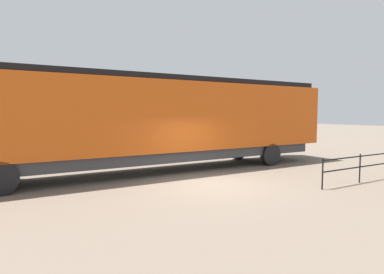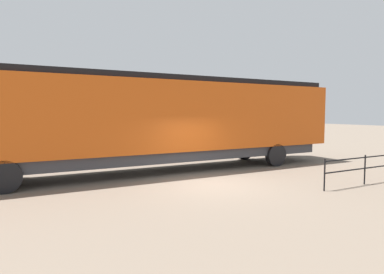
% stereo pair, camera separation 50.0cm
% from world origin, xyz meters
% --- Properties ---
extents(ground_plane, '(120.00, 120.00, 0.00)m').
position_xyz_m(ground_plane, '(0.00, 0.00, 0.00)').
color(ground_plane, '#756656').
extents(locomotive, '(2.87, 18.14, 4.20)m').
position_xyz_m(locomotive, '(-3.37, -0.32, 2.36)').
color(locomotive, '#D15114').
rests_on(locomotive, ground_plane).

